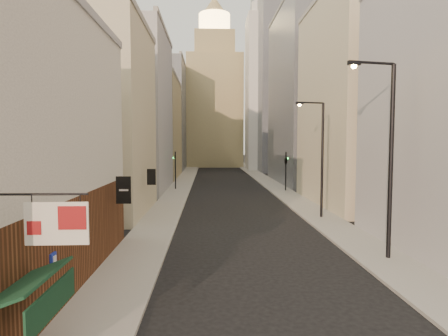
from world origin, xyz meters
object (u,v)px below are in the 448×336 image
streetlamp_near (387,149)px  traffic_light_right (286,161)px  traffic_light_left (175,162)px  streetlamp_mid (320,153)px  clock_tower (215,98)px  white_tower (265,87)px

streetlamp_near → traffic_light_right: 27.72m
streetlamp_near → traffic_light_left: streetlamp_near is taller
streetlamp_mid → traffic_light_left: (-13.23, 19.02, -1.72)m
streetlamp_near → traffic_light_left: 32.78m
clock_tower → white_tower: size_ratio=1.08×
white_tower → traffic_light_right: 40.83m
clock_tower → streetlamp_mid: 70.29m
clock_tower → traffic_light_left: (-5.95, -49.81, -13.99)m
white_tower → streetlamp_mid: bearing=-93.9°
clock_tower → traffic_light_left: size_ratio=8.98×
traffic_light_left → traffic_light_right: (14.04, -2.15, 0.22)m
white_tower → traffic_light_left: size_ratio=8.30×
traffic_light_left → streetlamp_mid: bearing=113.5°
white_tower → traffic_light_left: white_tower is taller
white_tower → traffic_light_right: white_tower is taller
white_tower → traffic_light_right: (-2.92, -37.96, -14.74)m
clock_tower → streetlamp_mid: bearing=-84.0°
traffic_light_right → streetlamp_near: bearing=90.8°
streetlamp_near → traffic_light_right: streetlamp_near is taller
white_tower → traffic_light_left: 42.35m
streetlamp_near → traffic_light_right: (0.55, 27.64, -1.99)m
streetlamp_near → clock_tower: bearing=84.9°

